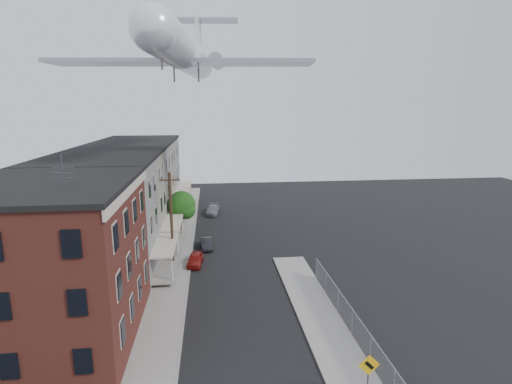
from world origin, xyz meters
TOP-DOWN VIEW (x-y plane):
  - sidewalk_left at (-5.50, 24.00)m, footprint 3.00×62.00m
  - sidewalk_right at (5.50, 6.00)m, footprint 3.00×26.00m
  - curb_left at (-4.05, 24.00)m, footprint 0.15×62.00m
  - curb_right at (4.05, 6.00)m, footprint 0.15×26.00m
  - corner_building at (-12.00, 7.00)m, footprint 10.31×12.30m
  - row_house_a at (-11.96, 16.50)m, footprint 11.98×7.00m
  - row_house_b at (-11.96, 23.50)m, footprint 11.98×7.00m
  - row_house_c at (-11.96, 30.50)m, footprint 11.98×7.00m
  - row_house_d at (-11.96, 37.50)m, footprint 11.98×7.00m
  - row_house_e at (-11.96, 44.50)m, footprint 11.98×7.00m
  - chainlink_fence at (7.00, 5.00)m, footprint 0.06×18.06m
  - warning_sign at (5.60, -1.03)m, footprint 1.10×0.11m
  - utility_pole at (-5.60, 18.00)m, footprint 1.80×0.26m
  - street_tree at (-5.27, 27.92)m, footprint 3.22×3.20m
  - car_near at (-3.60, 18.32)m, footprint 1.62×3.43m
  - car_mid at (-2.56, 22.82)m, footprint 1.40×3.32m
  - car_far at (-1.80, 36.76)m, footprint 2.22×4.41m
  - airplane at (-4.13, 23.34)m, footprint 24.40×27.87m

SIDE VIEW (x-z plane):
  - sidewalk_left at x=-5.50m, z-range 0.00..0.12m
  - sidewalk_right at x=5.50m, z-range 0.00..0.12m
  - curb_left at x=-4.05m, z-range 0.00..0.14m
  - curb_right at x=4.05m, z-range 0.00..0.14m
  - car_mid at x=-2.56m, z-range 0.00..1.07m
  - car_near at x=-3.60m, z-range 0.00..1.13m
  - car_far at x=-1.80m, z-range 0.00..1.23m
  - chainlink_fence at x=7.00m, z-range 0.05..1.95m
  - warning_sign at x=5.60m, z-range 0.48..3.28m
  - street_tree at x=-5.27m, z-range 0.85..6.05m
  - utility_pole at x=-5.60m, z-range 0.17..9.17m
  - row_house_a at x=-11.96m, z-range -0.02..10.28m
  - row_house_b at x=-11.96m, z-range -0.02..10.28m
  - row_house_c at x=-11.96m, z-range -0.02..10.28m
  - row_house_d at x=-11.96m, z-range -0.02..10.28m
  - row_house_e at x=-11.96m, z-range -0.02..10.28m
  - corner_building at x=-12.00m, z-range -0.91..11.24m
  - airplane at x=-4.13m, z-range 15.74..23.78m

